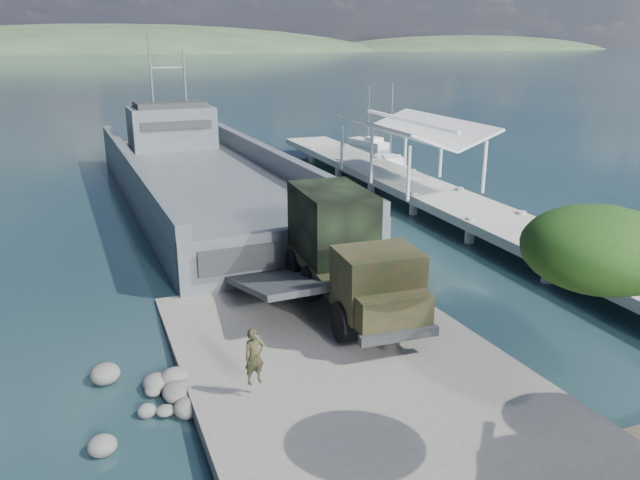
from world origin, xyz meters
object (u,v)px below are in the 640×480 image
Objects in this scene: military_truck at (346,251)px; sailboat_far at (369,143)px; pier at (415,178)px; landing_craft at (206,187)px; soldier at (255,369)px; sailboat_near at (390,164)px.

sailboat_far is at bearing 66.00° from military_truck.
pier is 4.89× the size of military_truck.
pier is 22.16m from sailboat_far.
landing_craft is 4.28× the size of military_truck.
landing_craft reaches higher than pier.
sailboat_near reaches higher than soldier.
soldier is at bearing -129.28° from pier.
landing_craft is 6.41× the size of sailboat_far.
military_truck is 1.27× the size of sailboat_near.
sailboat_near is (3.47, 10.25, -1.22)m from pier.
sailboat_far is at bearing 49.82° from soldier.
sailboat_near is (19.69, 30.08, -0.95)m from soldier.
pier is 6.19× the size of sailboat_near.
military_truck is (-11.18, -14.55, 0.95)m from pier.
sailboat_far is (22.86, 40.94, -1.01)m from soldier.
pier reaches higher than soldier.
sailboat_far is at bearing 90.09° from sailboat_near.
pier is 7.32× the size of sailboat_far.
military_truck is 5.44× the size of soldier.
soldier is at bearing -131.08° from military_truck.
military_truck is 7.40m from soldier.
landing_craft reaches higher than sailboat_near.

